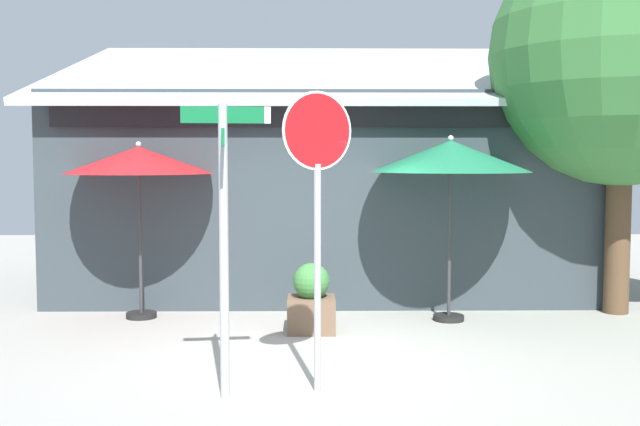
# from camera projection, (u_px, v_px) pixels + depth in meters

# --- Properties ---
(ground_plane) EXTENTS (28.00, 28.00, 0.10)m
(ground_plane) POSITION_uv_depth(u_px,v_px,m) (318.00, 359.00, 8.96)
(ground_plane) COLOR #9E9B93
(cafe_building) EXTENTS (9.23, 5.81, 4.71)m
(cafe_building) POSITION_uv_depth(u_px,v_px,m) (322.00, 188.00, 14.02)
(cafe_building) COLOR #333D42
(cafe_building) RESTS_ON ground
(street_sign_post) EXTENTS (0.85, 0.79, 2.84)m
(street_sign_post) POSITION_uv_depth(u_px,v_px,m) (224.00, 220.00, 7.27)
(street_sign_post) COLOR #A8AAB2
(street_sign_post) RESTS_ON ground
(stop_sign) EXTENTS (0.68, 0.39, 2.99)m
(stop_sign) POSITION_uv_depth(u_px,v_px,m) (317.00, 183.00, 7.45)
(stop_sign) COLOR #A8AAB2
(stop_sign) RESTS_ON ground
(patio_umbrella_crimson_left) EXTENTS (2.14, 2.14, 2.56)m
(patio_umbrella_crimson_left) POSITION_uv_depth(u_px,v_px,m) (139.00, 162.00, 10.87)
(patio_umbrella_crimson_left) COLOR black
(patio_umbrella_crimson_left) RESTS_ON ground
(patio_umbrella_forest_green_center) EXTENTS (2.27, 2.27, 2.65)m
(patio_umbrella_forest_green_center) POSITION_uv_depth(u_px,v_px,m) (451.00, 157.00, 10.69)
(patio_umbrella_forest_green_center) COLOR black
(patio_umbrella_forest_green_center) RESTS_ON ground
(sidewalk_planter) EXTENTS (0.64, 0.64, 0.93)m
(sidewalk_planter) POSITION_uv_depth(u_px,v_px,m) (311.00, 301.00, 10.15)
(sidewalk_planter) COLOR brown
(sidewalk_planter) RESTS_ON ground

